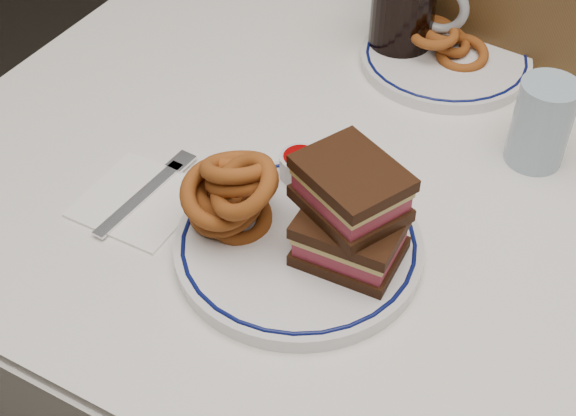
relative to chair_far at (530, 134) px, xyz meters
The scene contains 11 objects.
dining_table 0.49m from the chair_far, 95.37° to the right, with size 1.27×0.87×0.75m.
chair_far is the anchor object (origin of this frame).
main_plate 0.68m from the chair_far, 101.67° to the right, with size 0.28×0.28×0.02m.
reuben_sandwich 0.69m from the chair_far, 96.96° to the right, with size 0.14×0.13×0.11m.
onion_rings_main 0.73m from the chair_far, 108.12° to the right, with size 0.13×0.13×0.14m.
ketchup_ramekin 0.62m from the chair_far, 108.87° to the right, with size 0.05×0.05×0.03m.
beer_mug 0.40m from the chair_far, 134.97° to the right, with size 0.14×0.10×0.16m.
water_glass 0.44m from the chair_far, 80.73° to the right, with size 0.07×0.07×0.12m, color #94ADBF.
far_plate 0.32m from the chair_far, 122.07° to the right, with size 0.25×0.25×0.02m.
onion_rings_far 0.34m from the chair_far, 123.80° to the right, with size 0.12×0.10×0.06m.
napkin_fork 0.76m from the chair_far, 117.63° to the right, with size 0.13×0.18×0.01m.
Camera 1 is at (0.20, -0.71, 1.42)m, focal length 50.00 mm.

